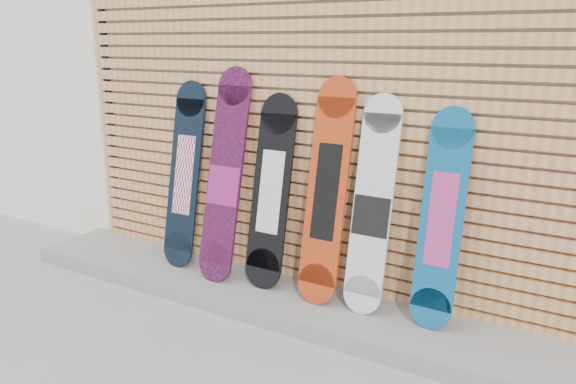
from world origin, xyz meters
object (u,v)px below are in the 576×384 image
object	(u,v)px
snowboard_3	(327,192)
snowboard_2	(271,192)
snowboard_0	(185,175)
snowboard_5	(442,220)
snowboard_1	(225,177)
snowboard_4	(372,207)

from	to	relation	value
snowboard_3	snowboard_2	bearing A→B (deg)	178.52
snowboard_0	snowboard_5	xyz separation A→B (m)	(2.05, 0.02, -0.04)
snowboard_5	snowboard_0	bearing A→B (deg)	-179.38
snowboard_1	snowboard_5	world-z (taller)	snowboard_1
snowboard_3	snowboard_4	world-z (taller)	snowboard_3
snowboard_0	snowboard_2	bearing A→B (deg)	0.22
snowboard_0	snowboard_1	size ratio (longest dim) A/B	0.93
snowboard_1	snowboard_4	distance (m)	1.17
snowboard_1	snowboard_0	bearing A→B (deg)	174.55
snowboard_0	snowboard_3	bearing A→B (deg)	-0.39
snowboard_2	snowboard_3	world-z (taller)	snowboard_3
snowboard_1	snowboard_2	xyz separation A→B (m)	(0.38, 0.04, -0.08)
snowboard_1	snowboard_2	size ratio (longest dim) A/B	1.13
snowboard_4	snowboard_2	bearing A→B (deg)	180.00
snowboard_1	snowboard_2	distance (m)	0.39
snowboard_2	snowboard_4	distance (m)	0.78
snowboard_4	snowboard_0	bearing A→B (deg)	-179.89
snowboard_0	snowboard_1	bearing A→B (deg)	-5.45
snowboard_0	snowboard_2	world-z (taller)	snowboard_0
snowboard_0	snowboard_4	xyz separation A→B (m)	(1.59, 0.00, -0.02)
snowboard_4	snowboard_1	bearing A→B (deg)	-177.83
snowboard_5	snowboard_1	bearing A→B (deg)	-177.76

